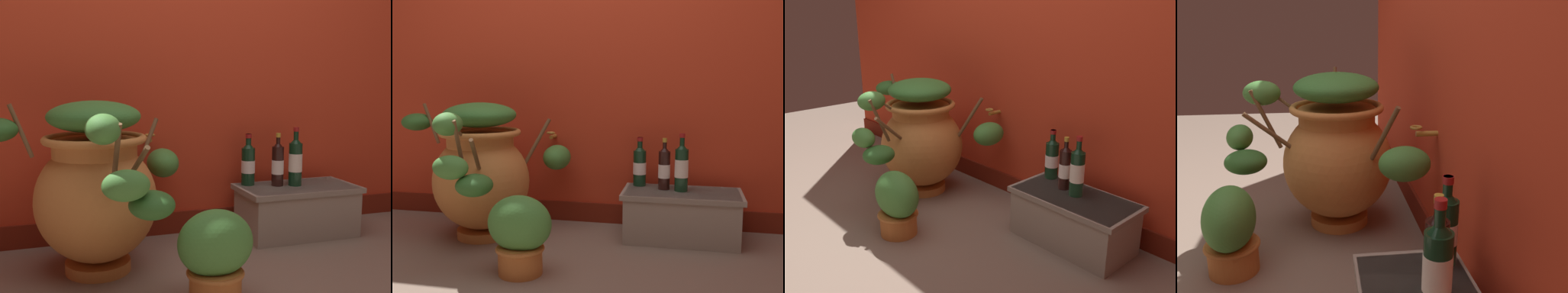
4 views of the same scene
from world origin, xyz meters
TOP-DOWN VIEW (x-y plane):
  - ground_plane at (0.00, 0.00)m, footprint 7.00×7.00m
  - back_wall at (-0.00, 1.20)m, footprint 4.40×0.33m
  - terracotta_urn at (-0.53, 0.65)m, footprint 0.99×0.94m
  - stone_ledge at (0.65, 0.85)m, footprint 0.70×0.36m
  - wine_bottle_left at (0.64, 0.87)m, footprint 0.08×0.08m
  - wine_bottle_middle at (0.54, 0.90)m, footprint 0.07×0.07m
  - wine_bottle_right at (0.38, 0.97)m, footprint 0.08×0.08m
  - potted_shrub at (-0.12, 0.18)m, footprint 0.32×0.24m

SIDE VIEW (x-z plane):
  - ground_plane at x=0.00m, z-range 0.00..0.00m
  - stone_ledge at x=0.65m, z-range 0.01..0.31m
  - potted_shrub at x=-0.12m, z-range 0.01..0.40m
  - terracotta_urn at x=-0.53m, z-range 0.01..0.83m
  - wine_bottle_right at x=0.38m, z-range 0.28..0.58m
  - wine_bottle_middle at x=0.54m, z-range 0.27..0.58m
  - wine_bottle_left at x=0.64m, z-range 0.27..0.62m
  - back_wall at x=0.00m, z-range -0.01..2.59m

